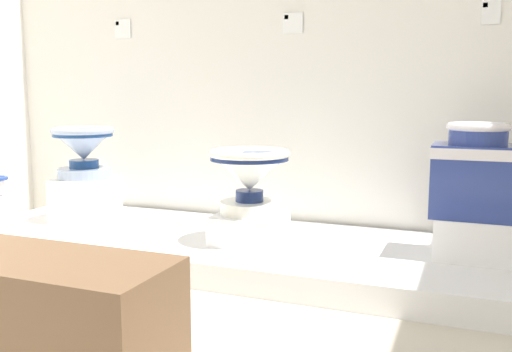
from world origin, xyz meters
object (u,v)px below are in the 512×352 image
object	(u,v)px
plinth_block_broad_patterned	(86,200)
antique_toilet_squat_floral	(476,170)
antique_toilet_broad_patterned	(83,147)
plinth_block_squat_floral	(472,237)
museum_bench	(19,315)
info_placard_first	(123,29)
info_placard_second	(293,23)
antique_toilet_tall_cobalt	(249,173)
info_placard_third	(491,12)
plinth_block_tall_cobalt	(250,228)

from	to	relation	value
plinth_block_broad_patterned	antique_toilet_squat_floral	world-z (taller)	antique_toilet_squat_floral
antique_toilet_broad_patterned	plinth_block_squat_floral	xyz separation A→B (m)	(2.21, 0.04, -0.36)
plinth_block_broad_patterned	museum_bench	bearing A→B (deg)	-58.41
info_placard_first	info_placard_second	distance (m)	1.19
info_placard_first	antique_toilet_tall_cobalt	bearing A→B (deg)	-26.96
museum_bench	info_placard_third	bearing A→B (deg)	54.68
info_placard_first	antique_toilet_broad_patterned	bearing A→B (deg)	-85.99
antique_toilet_broad_patterned	info_placard_third	world-z (taller)	info_placard_third
antique_toilet_broad_patterned	info_placard_first	distance (m)	0.90
antique_toilet_tall_cobalt	antique_toilet_squat_floral	distance (m)	1.09
antique_toilet_squat_floral	info_placard_second	distance (m)	1.37
info_placard_third	plinth_block_squat_floral	bearing A→B (deg)	-93.75
plinth_block_broad_patterned	plinth_block_tall_cobalt	distance (m)	1.13
plinth_block_broad_patterned	info_placard_second	distance (m)	1.64
plinth_block_tall_cobalt	info_placard_third	distance (m)	1.68
info_placard_first	info_placard_third	distance (m)	2.27
antique_toilet_squat_floral	antique_toilet_tall_cobalt	bearing A→B (deg)	-172.85
info_placard_second	info_placard_third	size ratio (longest dim) A/B	0.99
info_placard_third	antique_toilet_squat_floral	bearing A→B (deg)	-93.75
plinth_block_tall_cobalt	info_placard_second	distance (m)	1.26
plinth_block_tall_cobalt	info_placard_first	xyz separation A→B (m)	(-1.16, 0.59, 1.13)
info_placard_first	plinth_block_broad_patterned	bearing A→B (deg)	-85.99
plinth_block_squat_floral	antique_toilet_squat_floral	xyz separation A→B (m)	(0.00, 0.00, 0.32)
museum_bench	antique_toilet_squat_floral	bearing A→B (deg)	47.80
antique_toilet_tall_cobalt	info_placard_first	xyz separation A→B (m)	(-1.16, 0.59, 0.84)
antique_toilet_squat_floral	plinth_block_squat_floral	bearing A→B (deg)	180.00
antique_toilet_tall_cobalt	info_placard_third	world-z (taller)	info_placard_third
antique_toilet_tall_cobalt	plinth_block_tall_cobalt	bearing A→B (deg)	-135.00
plinth_block_tall_cobalt	museum_bench	size ratio (longest dim) A/B	0.34
antique_toilet_squat_floral	museum_bench	world-z (taller)	antique_toilet_squat_floral
antique_toilet_broad_patterned	info_placard_second	size ratio (longest dim) A/B	3.01
antique_toilet_squat_floral	info_placard_third	distance (m)	0.89
plinth_block_broad_patterned	info_placard_third	xyz separation A→B (m)	(2.23, 0.49, 1.06)
antique_toilet_broad_patterned	info_placard_third	bearing A→B (deg)	12.45
antique_toilet_tall_cobalt	plinth_block_squat_floral	world-z (taller)	antique_toilet_tall_cobalt
antique_toilet_tall_cobalt	info_placard_first	distance (m)	1.54
plinth_block_broad_patterned	plinth_block_tall_cobalt	world-z (taller)	plinth_block_broad_patterned
antique_toilet_squat_floral	info_placard_first	xyz separation A→B (m)	(-2.24, 0.45, 0.79)
info_placard_third	museum_bench	xyz separation A→B (m)	(-1.36, -1.92, -1.12)
plinth_block_squat_floral	info_placard_second	distance (m)	1.58
plinth_block_tall_cobalt	plinth_block_squat_floral	xyz separation A→B (m)	(1.08, 0.14, 0.02)
plinth_block_tall_cobalt	info_placard_first	world-z (taller)	info_placard_first
antique_toilet_broad_patterned	info_placard_first	xyz separation A→B (m)	(-0.03, 0.49, 0.75)
plinth_block_tall_cobalt	info_placard_first	size ratio (longest dim) A/B	2.85
plinth_block_broad_patterned	plinth_block_squat_floral	size ratio (longest dim) A/B	1.00
antique_toilet_tall_cobalt	museum_bench	world-z (taller)	antique_toilet_tall_cobalt
antique_toilet_squat_floral	plinth_block_tall_cobalt	bearing A→B (deg)	-172.85
antique_toilet_tall_cobalt	info_placard_second	distance (m)	1.01
antique_toilet_squat_floral	info_placard_third	bearing A→B (deg)	86.25
antique_toilet_tall_cobalt	info_placard_first	world-z (taller)	info_placard_first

